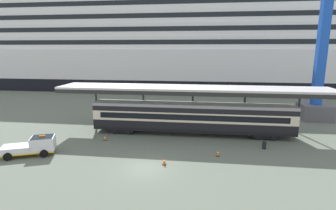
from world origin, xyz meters
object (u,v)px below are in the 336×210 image
(train_carriage, at_px, (192,117))
(service_truck, at_px, (33,146))
(traffic_cone_mid, at_px, (164,161))
(quay_bollard, at_px, (264,144))
(traffic_cone_near, at_px, (105,138))
(cruise_ship, at_px, (140,40))
(traffic_cone_far, at_px, (218,153))

(train_carriage, distance_m, service_truck, 18.42)
(traffic_cone_mid, xyz_separation_m, quay_bollard, (10.39, 5.58, 0.15))
(train_carriage, distance_m, traffic_cone_near, 11.09)
(cruise_ship, bearing_deg, quay_bollard, -61.80)
(quay_bollard, bearing_deg, train_carriage, 153.84)
(traffic_cone_mid, bearing_deg, service_truck, 177.18)
(traffic_cone_far, bearing_deg, quay_bollard, 28.20)
(cruise_ship, xyz_separation_m, traffic_cone_near, (6.55, -46.37, -12.99))
(train_carriage, xyz_separation_m, service_truck, (-16.04, -8.95, -1.33))
(quay_bollard, bearing_deg, traffic_cone_near, 178.85)
(cruise_ship, bearing_deg, train_carriage, -68.49)
(traffic_cone_far, bearing_deg, cruise_ship, 111.87)
(cruise_ship, distance_m, train_carriage, 47.19)
(traffic_cone_far, bearing_deg, service_truck, -173.69)
(cruise_ship, height_order, train_carriage, cruise_ship)
(cruise_ship, bearing_deg, traffic_cone_far, -68.13)
(service_truck, height_order, traffic_cone_mid, service_truck)
(traffic_cone_mid, height_order, quay_bollard, quay_bollard)
(train_carriage, height_order, traffic_cone_near, train_carriage)
(quay_bollard, bearing_deg, traffic_cone_mid, -151.76)
(service_truck, height_order, traffic_cone_far, service_truck)
(train_carriage, relative_size, traffic_cone_far, 35.45)
(service_truck, distance_m, traffic_cone_near, 7.84)
(traffic_cone_mid, relative_size, traffic_cone_far, 1.03)
(cruise_ship, relative_size, train_carriage, 5.24)
(cruise_ship, xyz_separation_m, traffic_cone_far, (19.88, -49.53, -12.95))
(service_truck, xyz_separation_m, traffic_cone_mid, (13.90, -0.69, -0.63))
(service_truck, xyz_separation_m, quay_bollard, (24.29, 4.90, -0.47))
(service_truck, bearing_deg, cruise_ship, 90.87)
(quay_bollard, bearing_deg, cruise_ship, 118.20)
(traffic_cone_far, distance_m, quay_bollard, 5.89)
(train_carriage, distance_m, traffic_cone_mid, 10.06)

